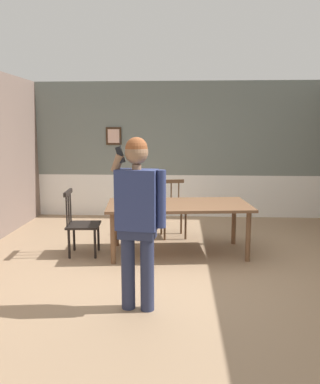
{
  "coord_description": "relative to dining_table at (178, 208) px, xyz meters",
  "views": [
    {
      "loc": [
        0.07,
        -5.05,
        1.84
      ],
      "look_at": [
        -0.18,
        -0.71,
        1.13
      ],
      "focal_mm": 36.75,
      "sensor_mm": 36.0,
      "label": 1
    }
  ],
  "objects": [
    {
      "name": "dining_table",
      "position": [
        0.0,
        0.0,
        0.0
      ],
      "size": [
        2.16,
        1.25,
        0.74
      ],
      "rotation": [
        0.0,
        0.0,
        0.11
      ],
      "color": "brown",
      "rests_on": "ground_plane"
    },
    {
      "name": "chair_by_doorway",
      "position": [
        -1.41,
        -0.15,
        -0.21
      ],
      "size": [
        0.49,
        0.49,
        0.95
      ],
      "rotation": [
        0.0,
        0.0,
        4.79
      ],
      "color": "black",
      "rests_on": "ground_plane"
    },
    {
      "name": "chair_near_window",
      "position": [
        -0.1,
        0.9,
        -0.2
      ],
      "size": [
        0.52,
        0.52,
        0.96
      ],
      "rotation": [
        0.0,
        0.0,
        3.35
      ],
      "color": "#513823",
      "rests_on": "ground_plane"
    },
    {
      "name": "room_back_partition",
      "position": [
        -0.02,
        2.51,
        0.66
      ],
      "size": [
        6.02,
        0.17,
        2.77
      ],
      "color": "slate",
      "rests_on": "ground_plane"
    },
    {
      "name": "person_figure",
      "position": [
        -0.39,
        -1.86,
        0.35
      ],
      "size": [
        0.56,
        0.28,
        1.75
      ],
      "rotation": [
        0.0,
        0.0,
        3.0
      ],
      "color": "#282E49",
      "rests_on": "ground_plane"
    },
    {
      "name": "ground_plane",
      "position": [
        -0.02,
        -0.59,
        -0.67
      ],
      "size": [
        6.8,
        6.8,
        0.0
      ],
      "primitive_type": "plane",
      "color": "#9E7F60"
    }
  ]
}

